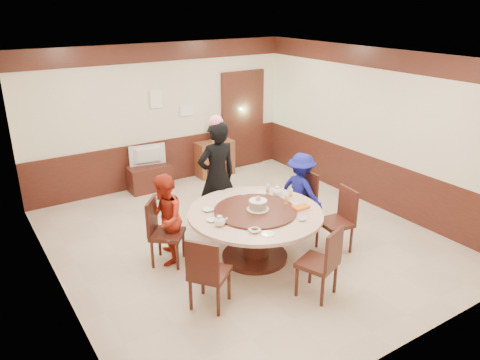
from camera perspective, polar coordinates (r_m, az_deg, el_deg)
room at (r=7.06m, az=0.49°, el=0.62°), size 6.00×6.04×2.84m
banquet_table at (r=6.72m, az=1.85°, el=-5.55°), size 1.92×1.92×0.78m
chair_0 at (r=7.72m, az=7.21°, el=-3.90°), size 0.45×0.44×0.97m
chair_1 at (r=7.95m, az=-1.94°, el=-2.97°), size 0.47×0.48×0.97m
chair_2 at (r=6.81m, az=-8.97°, el=-7.62°), size 0.62×0.62×0.97m
chair_3 at (r=5.86m, az=-3.77°, el=-12.57°), size 0.62×0.62×0.97m
chair_4 at (r=6.12m, az=9.51°, el=-11.23°), size 0.57×0.57×0.97m
chair_5 at (r=7.20m, az=11.58°, el=-6.15°), size 0.50×0.49×0.97m
person_standing at (r=7.45m, az=-2.82°, el=0.39°), size 0.67×0.44×1.83m
person_red at (r=6.69m, az=-9.19°, el=-4.79°), size 0.72×0.79×1.32m
person_blue at (r=7.69m, az=7.43°, el=-1.32°), size 0.63×0.90×1.27m
birthday_cake at (r=6.60m, az=2.20°, el=-3.03°), size 0.31×0.31×0.21m
teapot_left at (r=6.20m, az=-2.49°, el=-5.11°), size 0.17×0.15×0.13m
teapot_right at (r=7.16m, az=4.56°, el=-1.45°), size 0.17×0.15×0.13m
bowl_0 at (r=6.65m, az=-3.93°, el=-3.66°), size 0.15×0.15×0.04m
bowl_1 at (r=6.42m, az=7.53°, el=-4.73°), size 0.12×0.12×0.04m
bowl_2 at (r=6.06m, az=1.79°, el=-6.20°), size 0.15×0.15×0.04m
bowl_3 at (r=6.85m, az=6.88°, el=-2.97°), size 0.15×0.15×0.05m
bowl_4 at (r=6.35m, az=-3.46°, el=-4.92°), size 0.14×0.14×0.03m
bowl_5 at (r=7.15m, az=0.50°, el=-1.76°), size 0.13×0.13×0.04m
saucer_near at (r=6.02m, az=3.43°, el=-6.56°), size 0.18×0.18×0.01m
saucer_far at (r=7.24m, az=2.57°, el=-1.60°), size 0.18×0.18×0.01m
shrimp_platter at (r=6.72m, az=7.40°, el=-3.42°), size 0.30×0.20×0.06m
bottle_0 at (r=6.83m, az=5.67°, el=-2.46°), size 0.06×0.06×0.16m
bottle_1 at (r=7.03m, az=6.20°, el=-1.77°), size 0.06×0.06×0.16m
bottle_2 at (r=7.17m, az=3.40°, el=-1.21°), size 0.06×0.06×0.16m
tv_stand at (r=9.45m, az=-10.93°, el=0.29°), size 0.85×0.45×0.50m
television at (r=9.30m, az=-11.13°, el=2.91°), size 0.72×0.20×0.41m
side_cabinet at (r=10.04m, az=-3.11°, el=2.66°), size 0.80×0.40×0.75m
thermos at (r=9.87m, az=-3.21°, el=5.77°), size 0.15×0.15×0.38m
notice_left at (r=9.34m, az=-10.16°, el=9.70°), size 0.25×0.00×0.35m
notice_right at (r=9.67m, az=-6.47°, el=8.45°), size 0.30×0.00×0.22m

